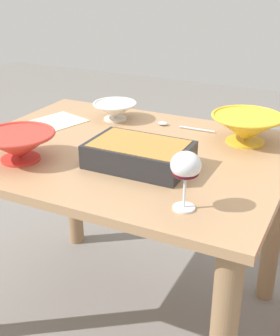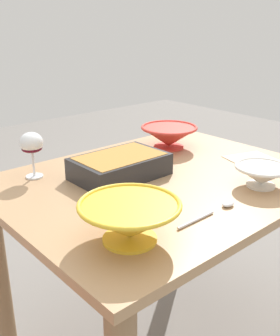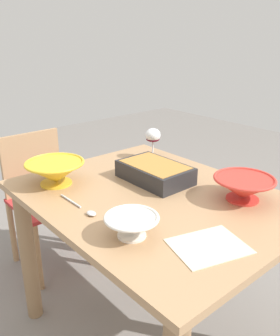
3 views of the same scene
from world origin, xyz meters
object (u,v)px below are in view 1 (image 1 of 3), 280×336
object	(u,v)px
dining_table	(125,187)
small_bowl	(19,145)
mixing_bowl	(115,110)
wine_glass	(186,168)
serving_bowl	(246,127)
casserole_dish	(139,153)
serving_spoon	(174,125)
napkin	(55,122)

from	to	relation	value
dining_table	small_bowl	bearing A→B (deg)	41.95
mixing_bowl	small_bowl	size ratio (longest dim) A/B	0.75
wine_glass	mixing_bowl	distance (m)	0.79
small_bowl	serving_bowl	world-z (taller)	serving_bowl
casserole_dish	serving_bowl	size ratio (longest dim) A/B	1.25
wine_glass	casserole_dish	xyz separation A→B (m)	(0.23, -0.20, -0.08)
wine_glass	small_bowl	world-z (taller)	wine_glass
wine_glass	mixing_bowl	size ratio (longest dim) A/B	0.90
dining_table	wine_glass	size ratio (longest dim) A/B	6.85
small_bowl	serving_spoon	xyz separation A→B (m)	(-0.34, -0.54, -0.05)
wine_glass	napkin	bearing A→B (deg)	-30.54
wine_glass	napkin	distance (m)	0.87
dining_table	serving_bowl	bearing A→B (deg)	-145.60
serving_bowl	casserole_dish	bearing A→B (deg)	54.54
wine_glass	napkin	xyz separation A→B (m)	(0.74, -0.44, -0.12)
serving_bowl	napkin	bearing A→B (deg)	9.24
wine_glass	mixing_bowl	bearing A→B (deg)	-47.50
dining_table	serving_spoon	size ratio (longest dim) A/B	4.68
dining_table	serving_spoon	xyz separation A→B (m)	(-0.07, -0.30, 0.16)
small_bowl	napkin	bearing A→B (deg)	-70.83
wine_glass	small_bowl	size ratio (longest dim) A/B	0.67
dining_table	mixing_bowl	xyz separation A→B (m)	(0.19, -0.27, 0.19)
wine_glass	small_bowl	bearing A→B (deg)	-6.32
mixing_bowl	serving_bowl	size ratio (longest dim) A/B	0.71
small_bowl	dining_table	bearing A→B (deg)	-138.05
wine_glass	serving_spoon	bearing A→B (deg)	-65.58
mixing_bowl	serving_bowl	distance (m)	0.56
wine_glass	napkin	world-z (taller)	wine_glass
casserole_dish	napkin	world-z (taller)	casserole_dish
dining_table	small_bowl	world-z (taller)	small_bowl
mixing_bowl	serving_spoon	size ratio (longest dim) A/B	0.76
mixing_bowl	serving_bowl	xyz separation A→B (m)	(-0.56, 0.02, 0.02)
wine_glass	mixing_bowl	world-z (taller)	wine_glass
napkin	casserole_dish	bearing A→B (deg)	154.96
wine_glass	casserole_dish	world-z (taller)	wine_glass
napkin	wine_glass	bearing A→B (deg)	149.46
wine_glass	serving_spoon	size ratio (longest dim) A/B	0.68
small_bowl	napkin	world-z (taller)	small_bowl
mixing_bowl	serving_spoon	bearing A→B (deg)	-175.00
serving_spoon	mixing_bowl	bearing A→B (deg)	5.00
mixing_bowl	serving_spoon	world-z (taller)	mixing_bowl
dining_table	serving_spoon	world-z (taller)	serving_spoon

